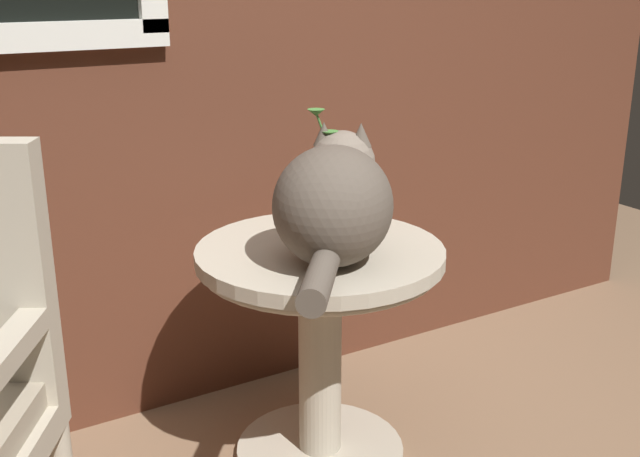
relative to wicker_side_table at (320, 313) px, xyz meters
The scene contains 3 objects.
wicker_side_table is the anchor object (origin of this frame).
cat 0.34m from the wicker_side_table, 97.99° to the right, with size 0.47×0.57×0.30m.
pewter_vase_with_ivy 0.31m from the wicker_side_table, 42.61° to the left, with size 0.15×0.14×0.33m.
Camera 1 is at (-0.66, -1.28, 1.26)m, focal length 43.75 mm.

